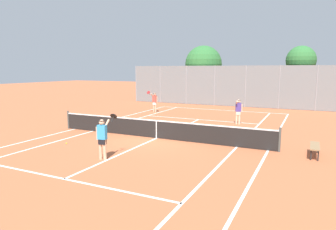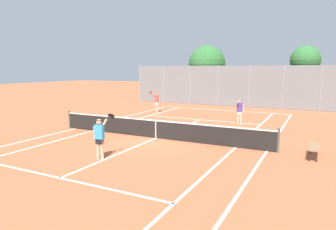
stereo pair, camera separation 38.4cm
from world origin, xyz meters
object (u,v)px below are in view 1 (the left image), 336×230
at_px(player_far_left, 155,101).
at_px(tennis_net, 156,129).
at_px(courtside_bench, 315,147).
at_px(player_far_right, 238,110).
at_px(loose_tennis_ball_2, 165,132).
at_px(loose_tennis_ball_1, 148,129).
at_px(loose_tennis_ball_0, 66,143).
at_px(player_near_side, 102,136).
at_px(tree_behind_left, 205,65).
at_px(tree_behind_right, 301,61).

bearing_deg(player_far_left, tennis_net, -61.30).
distance_m(player_far_left, courtside_bench, 14.48).
relative_size(player_far_right, loose_tennis_ball_2, 24.24).
xyz_separation_m(player_far_left, loose_tennis_ball_1, (3.04, -6.51, -0.89)).
xyz_separation_m(loose_tennis_ball_0, loose_tennis_ball_2, (3.05, 4.43, 0.00)).
bearing_deg(player_far_right, loose_tennis_ball_0, -125.38).
relative_size(player_near_side, courtside_bench, 1.18).
distance_m(player_far_left, loose_tennis_ball_1, 7.24).
bearing_deg(player_far_left, player_far_right, -18.16).
bearing_deg(tree_behind_left, loose_tennis_ball_2, -79.25).
xyz_separation_m(loose_tennis_ball_1, courtside_bench, (8.79, -1.82, 0.38)).
bearing_deg(loose_tennis_ball_0, loose_tennis_ball_2, 55.46).
relative_size(player_far_left, loose_tennis_ball_1, 26.88).
distance_m(player_far_right, tree_behind_right, 11.87).
bearing_deg(courtside_bench, tree_behind_right, 94.39).
bearing_deg(loose_tennis_ball_0, tree_behind_left, 89.71).
height_order(player_far_right, loose_tennis_ball_1, player_far_right).
bearing_deg(player_far_right, loose_tennis_ball_1, -136.85).
bearing_deg(tree_behind_left, tree_behind_right, -1.60).
bearing_deg(player_far_right, tennis_net, -116.27).
height_order(tennis_net, tree_behind_right, tree_behind_right).
relative_size(player_far_left, courtside_bench, 1.18).
distance_m(tennis_net, loose_tennis_ball_0, 4.43).
height_order(loose_tennis_ball_1, tree_behind_left, tree_behind_left).
bearing_deg(loose_tennis_ball_1, player_near_side, -77.75).
relative_size(player_near_side, loose_tennis_ball_1, 26.88).
height_order(player_far_right, loose_tennis_ball_2, player_far_right).
bearing_deg(player_far_left, tree_behind_left, 81.60).
xyz_separation_m(tennis_net, player_near_side, (-0.20, -4.13, 0.42)).
height_order(loose_tennis_ball_1, tree_behind_right, tree_behind_right).
xyz_separation_m(player_near_side, loose_tennis_ball_2, (-0.07, 5.66, -0.89)).
distance_m(loose_tennis_ball_0, tree_behind_left, 20.32).
bearing_deg(player_near_side, player_far_right, 72.82).
bearing_deg(tennis_net, player_far_left, 118.70).
bearing_deg(loose_tennis_ball_0, loose_tennis_ball_1, 68.35).
xyz_separation_m(loose_tennis_ball_1, tree_behind_left, (-1.74, 15.31, 3.87)).
distance_m(player_far_left, tree_behind_left, 9.38).
bearing_deg(player_far_right, tree_behind_left, 118.51).
height_order(player_far_left, loose_tennis_ball_2, player_far_left).
relative_size(tennis_net, player_near_side, 6.76).
bearing_deg(courtside_bench, player_near_side, -151.62).
relative_size(loose_tennis_ball_2, tree_behind_right, 0.01).
xyz_separation_m(tennis_net, player_far_left, (-4.52, 8.25, 0.42)).
height_order(player_near_side, loose_tennis_ball_0, player_near_side).
distance_m(tree_behind_left, tree_behind_right, 9.24).
xyz_separation_m(tennis_net, loose_tennis_ball_0, (-3.32, -2.90, -0.48)).
distance_m(player_near_side, player_far_right, 10.42).
bearing_deg(loose_tennis_ball_2, tennis_net, -79.85).
distance_m(player_far_right, tree_behind_left, 13.12).
relative_size(tennis_net, loose_tennis_ball_2, 181.82).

